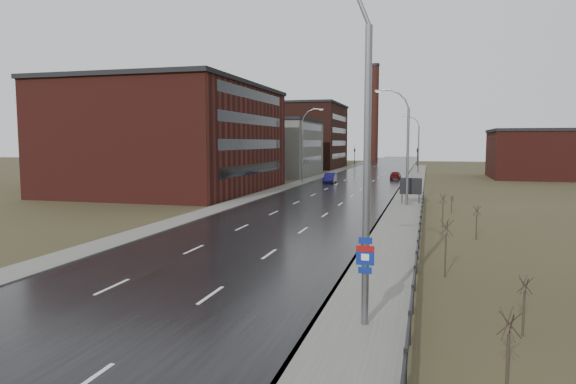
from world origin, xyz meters
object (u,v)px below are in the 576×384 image
Objects in this scene: streetlight_main at (357,149)px; car_far at (395,175)px; billboard at (411,187)px; car_near at (330,178)px.

streetlight_main reaches higher than car_far.
car_far is (-2.97, 70.38, -5.36)m from streetlight_main.
billboard is 34.82m from car_far.
car_far is at bearing 92.42° from streetlight_main.
streetlight_main is at bearing -91.01° from billboard.
car_near is 13.84m from car_far.
streetlight_main reaches higher than billboard.
billboard reaches higher than car_near.
billboard is at bearing 96.82° from car_far.
streetlight_main is 2.61× the size of car_near.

